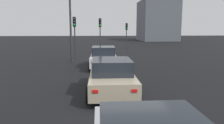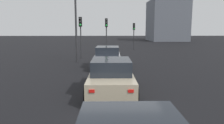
{
  "view_description": "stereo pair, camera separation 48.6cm",
  "coord_description": "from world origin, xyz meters",
  "px_view_note": "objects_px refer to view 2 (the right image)",
  "views": [
    {
      "loc": [
        -6.76,
        0.8,
        2.84
      ],
      "look_at": [
        2.83,
        0.07,
        1.34
      ],
      "focal_mm": 34.22,
      "sensor_mm": 36.0,
      "label": 1
    },
    {
      "loc": [
        -6.78,
        0.31,
        2.84
      ],
      "look_at": [
        2.83,
        0.07,
        1.34
      ],
      "focal_mm": 34.22,
      "sensor_mm": 36.0,
      "label": 2
    }
  ],
  "objects_px": {
    "traffic_light_far_left": "(106,29)",
    "street_lamp_kerbside": "(76,12)",
    "traffic_light_near_right": "(80,29)",
    "car_white_lead": "(108,57)",
    "traffic_light_near_left": "(134,31)",
    "car_beige_second": "(111,76)"
  },
  "relations": [
    {
      "from": "street_lamp_kerbside",
      "to": "car_white_lead",
      "type": "bearing_deg",
      "value": -133.28
    },
    {
      "from": "street_lamp_kerbside",
      "to": "traffic_light_near_left",
      "type": "bearing_deg",
      "value": -30.32
    },
    {
      "from": "car_white_lead",
      "to": "street_lamp_kerbside",
      "type": "distance_m",
      "value": 4.96
    },
    {
      "from": "traffic_light_far_left",
      "to": "traffic_light_near_left",
      "type": "bearing_deg",
      "value": 149.0
    },
    {
      "from": "car_beige_second",
      "to": "street_lamp_kerbside",
      "type": "bearing_deg",
      "value": 18.17
    },
    {
      "from": "traffic_light_near_left",
      "to": "traffic_light_far_left",
      "type": "distance_m",
      "value": 7.12
    },
    {
      "from": "car_white_lead",
      "to": "traffic_light_far_left",
      "type": "relative_size",
      "value": 1.15
    },
    {
      "from": "car_beige_second",
      "to": "traffic_light_near_right",
      "type": "distance_m",
      "value": 11.57
    },
    {
      "from": "traffic_light_near_right",
      "to": "street_lamp_kerbside",
      "type": "bearing_deg",
      "value": 1.14
    },
    {
      "from": "traffic_light_near_right",
      "to": "traffic_light_far_left",
      "type": "distance_m",
      "value": 3.34
    },
    {
      "from": "car_beige_second",
      "to": "traffic_light_far_left",
      "type": "xyz_separation_m",
      "value": [
        13.36,
        0.21,
        2.07
      ]
    },
    {
      "from": "traffic_light_near_right",
      "to": "car_white_lead",
      "type": "bearing_deg",
      "value": 31.91
    },
    {
      "from": "car_white_lead",
      "to": "traffic_light_near_right",
      "type": "bearing_deg",
      "value": 29.97
    },
    {
      "from": "traffic_light_near_left",
      "to": "traffic_light_far_left",
      "type": "bearing_deg",
      "value": -30.49
    },
    {
      "from": "car_white_lead",
      "to": "traffic_light_near_left",
      "type": "xyz_separation_m",
      "value": [
        13.07,
        -3.59,
        1.84
      ]
    },
    {
      "from": "car_white_lead",
      "to": "traffic_light_far_left",
      "type": "xyz_separation_m",
      "value": [
        6.98,
        0.09,
        2.07
      ]
    },
    {
      "from": "car_beige_second",
      "to": "traffic_light_near_right",
      "type": "bearing_deg",
      "value": 14.37
    },
    {
      "from": "traffic_light_far_left",
      "to": "street_lamp_kerbside",
      "type": "relative_size",
      "value": 0.55
    },
    {
      "from": "traffic_light_near_left",
      "to": "traffic_light_near_right",
      "type": "distance_m",
      "value": 10.37
    },
    {
      "from": "traffic_light_near_left",
      "to": "car_white_lead",
      "type": "bearing_deg",
      "value": -14.73
    },
    {
      "from": "car_beige_second",
      "to": "traffic_light_far_left",
      "type": "bearing_deg",
      "value": 1.84
    },
    {
      "from": "car_beige_second",
      "to": "car_white_lead",
      "type": "bearing_deg",
      "value": 2.07
    }
  ]
}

